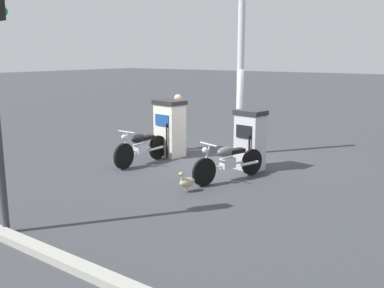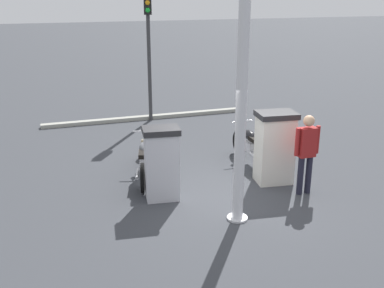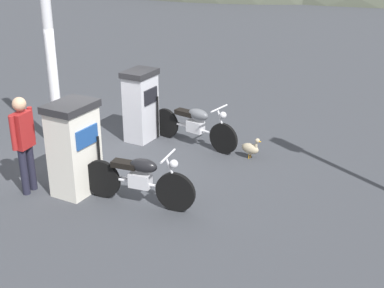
# 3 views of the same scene
# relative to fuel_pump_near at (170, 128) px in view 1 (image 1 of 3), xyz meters

# --- Properties ---
(ground_plane) EXTENTS (120.00, 120.00, 0.00)m
(ground_plane) POSITION_rel_fuel_pump_near_xyz_m (-0.20, 1.31, -0.83)
(ground_plane) COLOR #383A3F
(fuel_pump_near) EXTENTS (0.77, 0.93, 1.63)m
(fuel_pump_near) POSITION_rel_fuel_pump_near_xyz_m (0.00, 0.00, 0.00)
(fuel_pump_near) COLOR silver
(fuel_pump_near) RESTS_ON ground
(fuel_pump_far) EXTENTS (0.67, 0.81, 1.54)m
(fuel_pump_far) POSITION_rel_fuel_pump_near_xyz_m (0.00, 2.62, -0.05)
(fuel_pump_far) COLOR silver
(fuel_pump_far) RESTS_ON ground
(motorcycle_near_pump) EXTENTS (2.03, 0.56, 0.98)m
(motorcycle_near_pump) POSITION_rel_fuel_pump_near_xyz_m (1.22, -0.03, -0.36)
(motorcycle_near_pump) COLOR black
(motorcycle_near_pump) RESTS_ON ground
(motorcycle_far_pump) EXTENTS (2.09, 0.84, 0.96)m
(motorcycle_far_pump) POSITION_rel_fuel_pump_near_xyz_m (1.20, 2.70, -0.36)
(motorcycle_far_pump) COLOR black
(motorcycle_far_pump) RESTS_ON ground
(attendant_person) EXTENTS (0.23, 0.57, 1.73)m
(attendant_person) POSITION_rel_fuel_pump_near_xyz_m (-0.79, -0.30, 0.17)
(attendant_person) COLOR #1E1E2D
(attendant_person) RESTS_ON ground
(wandering_duck) EXTENTS (0.46, 0.30, 0.47)m
(wandering_duck) POSITION_rel_fuel_pump_near_xyz_m (2.48, 2.43, -0.60)
(wandering_duck) COLOR tan
(wandering_duck) RESTS_ON ground
(canopy_support_pole) EXTENTS (0.40, 0.40, 4.39)m
(canopy_support_pole) POSITION_rel_fuel_pump_near_xyz_m (-1.37, 1.53, 1.29)
(canopy_support_pole) COLOR silver
(canopy_support_pole) RESTS_ON ground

